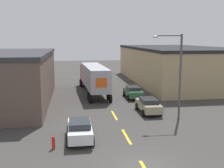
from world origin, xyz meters
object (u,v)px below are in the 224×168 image
semi_truck (93,76)px  parked_car_right_mid (148,105)px  parked_car_right_far (133,92)px  parked_car_left_near (80,129)px  fire_hydrant (53,143)px  street_lamp (177,70)px

semi_truck → parked_car_right_mid: size_ratio=3.35×
semi_truck → parked_car_right_far: (4.68, -4.22, -1.52)m
parked_car_left_near → fire_hydrant: parked_car_left_near is taller
parked_car_right_far → fire_hydrant: 17.82m
semi_truck → fire_hydrant: bearing=-105.3°
parked_car_right_mid → fire_hydrant: 12.17m
semi_truck → street_lamp: size_ratio=1.85×
parked_car_left_near → street_lamp: bearing=24.4°
semi_truck → parked_car_right_far: 6.48m
street_lamp → parked_car_right_mid: bearing=124.4°
street_lamp → semi_truck: bearing=114.8°
parked_car_right_far → fire_hydrant: parked_car_right_far is taller
parked_car_right_mid → street_lamp: size_ratio=0.55×
fire_hydrant → street_lamp: bearing=27.4°
parked_car_right_far → fire_hydrant: bearing=-120.1°
parked_car_right_far → fire_hydrant: (-8.95, -15.41, -0.35)m
semi_truck → street_lamp: 15.64m
parked_car_right_mid → parked_car_right_far: (0.00, 7.18, 0.00)m
parked_car_right_mid → parked_car_right_far: bearing=90.0°
parked_car_right_mid → semi_truck: bearing=112.3°
semi_truck → parked_car_right_mid: (4.68, -11.40, -1.52)m
semi_truck → fire_hydrant: size_ratio=15.83×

